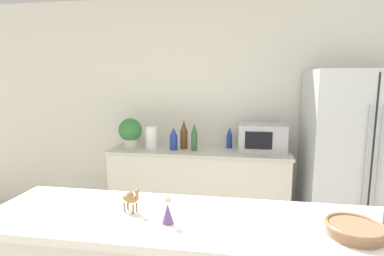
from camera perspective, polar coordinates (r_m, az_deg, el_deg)
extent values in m
cube|color=silver|center=(3.47, 8.09, 3.17)|extent=(8.00, 0.06, 2.55)
cube|color=silver|center=(3.36, 1.35, -11.72)|extent=(1.85, 0.60, 0.86)
cube|color=beige|center=(3.23, 1.37, -4.25)|extent=(1.88, 0.63, 0.03)
cube|color=silver|center=(3.32, 28.61, -5.33)|extent=(0.92, 0.73, 1.72)
cube|color=black|center=(2.99, 30.96, -6.99)|extent=(0.01, 0.01, 1.65)
cylinder|color=#B2B5BA|center=(2.93, 30.29, -5.47)|extent=(0.02, 0.02, 0.95)
cylinder|color=#B2B5BA|center=(2.97, 32.10, -5.45)|extent=(0.02, 0.02, 0.95)
cube|color=silver|center=(1.36, 3.35, -17.57)|extent=(2.02, 0.52, 0.04)
cylinder|color=silver|center=(3.40, -11.61, -2.72)|extent=(0.15, 0.15, 0.09)
sphere|color=#387F3D|center=(3.37, -11.68, -0.36)|extent=(0.26, 0.26, 0.26)
cylinder|color=white|center=(3.24, -7.73, -1.85)|extent=(0.12, 0.12, 0.24)
cube|color=#B2B5BA|center=(3.20, 13.16, -1.73)|extent=(0.48, 0.36, 0.28)
cube|color=black|center=(3.02, 12.58, -2.34)|extent=(0.26, 0.01, 0.17)
cylinder|color=brown|center=(3.22, -1.56, -2.22)|extent=(0.08, 0.08, 0.20)
cone|color=brown|center=(3.20, -1.57, 0.47)|extent=(0.08, 0.08, 0.11)
cylinder|color=gold|center=(3.19, -1.57, 1.52)|extent=(0.03, 0.03, 0.01)
cylinder|color=#2D6033|center=(3.13, 0.44, -2.65)|extent=(0.06, 0.06, 0.18)
cone|color=#2D6033|center=(3.10, 0.44, -0.05)|extent=(0.06, 0.06, 0.10)
cylinder|color=gold|center=(3.09, 0.44, 0.97)|extent=(0.02, 0.02, 0.01)
cylinder|color=navy|center=(3.17, -3.52, -2.81)|extent=(0.08, 0.08, 0.15)
cone|color=navy|center=(3.15, -3.54, -0.71)|extent=(0.08, 0.08, 0.08)
cylinder|color=gold|center=(3.15, -3.54, 0.12)|extent=(0.03, 0.03, 0.01)
cylinder|color=navy|center=(3.28, 7.12, -2.53)|extent=(0.06, 0.06, 0.14)
cone|color=navy|center=(3.26, 7.16, -0.60)|extent=(0.06, 0.06, 0.08)
cylinder|color=gold|center=(3.26, 7.17, 0.17)|extent=(0.02, 0.02, 0.01)
cylinder|color=#8C6647|center=(1.36, 28.52, -16.79)|extent=(0.20, 0.20, 0.04)
torus|color=#8C6647|center=(1.35, 28.59, -15.99)|extent=(0.22, 0.22, 0.02)
ellipsoid|color=olive|center=(1.42, -11.69, -13.00)|extent=(0.09, 0.06, 0.04)
sphere|color=olive|center=(1.41, -11.72, -12.31)|extent=(0.03, 0.03, 0.03)
cylinder|color=olive|center=(1.39, -10.43, -12.58)|extent=(0.01, 0.01, 0.04)
sphere|color=olive|center=(1.38, -10.45, -11.82)|extent=(0.02, 0.02, 0.02)
cylinder|color=olive|center=(1.43, -10.51, -14.63)|extent=(0.01, 0.01, 0.04)
cylinder|color=olive|center=(1.41, -11.14, -14.95)|extent=(0.01, 0.01, 0.04)
cylinder|color=olive|center=(1.46, -12.12, -14.18)|extent=(0.01, 0.01, 0.04)
cylinder|color=olive|center=(1.44, -12.76, -14.48)|extent=(0.01, 0.01, 0.04)
cone|color=#6B4784|center=(1.30, -4.64, -15.91)|extent=(0.05, 0.05, 0.09)
sphere|color=beige|center=(1.28, -4.68, -13.50)|extent=(0.03, 0.03, 0.03)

